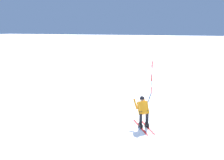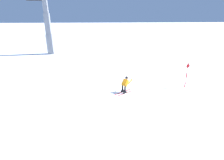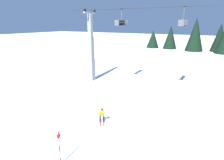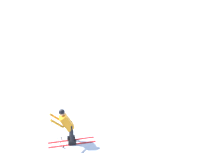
{
  "view_description": "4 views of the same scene",
  "coord_description": "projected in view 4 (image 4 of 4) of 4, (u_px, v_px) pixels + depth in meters",
  "views": [
    {
      "loc": [
        -1.12,
        9.85,
        4.31
      ],
      "look_at": [
        1.69,
        2.15,
        2.49
      ],
      "focal_mm": 37.73,
      "sensor_mm": 36.0,
      "label": 1
    },
    {
      "loc": [
        -11.52,
        2.21,
        5.98
      ],
      "look_at": [
        -0.02,
        1.24,
        1.51
      ],
      "focal_mm": 27.13,
      "sensor_mm": 36.0,
      "label": 2
    },
    {
      "loc": [
        9.02,
        -12.03,
        8.07
      ],
      "look_at": [
        0.46,
        2.66,
        2.98
      ],
      "focal_mm": 30.81,
      "sensor_mm": 36.0,
      "label": 3
    },
    {
      "loc": [
        8.9,
        4.57,
        5.59
      ],
      "look_at": [
        1.25,
        1.88,
        2.72
      ],
      "focal_mm": 45.9,
      "sensor_mm": 36.0,
      "label": 4
    }
  ],
  "objects": [
    {
      "name": "ground_plane",
      "position": [
        78.0,
        130.0,
        11.21
      ],
      "size": [
        260.0,
        260.0,
        0.0
      ],
      "primitive_type": "plane",
      "color": "white"
    },
    {
      "name": "skier_carving_main",
      "position": [
        67.0,
        124.0,
        10.06
      ],
      "size": [
        1.34,
        1.62,
        1.47
      ],
      "color": "red",
      "rests_on": "ground_plane"
    }
  ]
}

